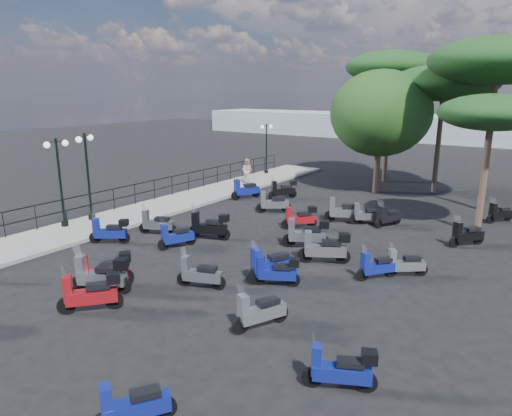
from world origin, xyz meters
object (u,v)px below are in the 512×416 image
Objects in this scene: scooter_14 at (368,214)px; scooter_20 at (343,211)px; scooter_6 at (101,275)px; scooter_10 at (283,190)px; scooter_17 at (325,248)px; scooter_3 at (157,224)px; scooter_1 at (110,231)px; scooter_26 at (499,214)px; scooter_2 at (209,227)px; scooter_21 at (341,369)px; scooter_12 at (200,274)px; scooter_5 at (245,190)px; scooter_23 at (377,267)px; scooter_7 at (105,271)px; scooter_13 at (270,265)px; lamp_post_1 at (88,171)px; scooter_18 at (307,234)px; pine_3 at (492,113)px; scooter_8 at (176,237)px; scooter_15 at (132,407)px; lamp_post_2 at (266,145)px; pine_2 at (392,67)px; scooter_24 at (405,264)px; pedestrian_far at (247,171)px; scooter_16 at (277,272)px; pine_1 at (498,61)px; scooter_4 at (273,203)px; scooter_22 at (259,312)px; pine_0 at (444,83)px; lamp_post_0 at (60,177)px; scooter_9 at (300,218)px; broadleaf_tree at (381,113)px; scooter_25 at (467,235)px; scooter_19 at (388,217)px.

scooter_20 is (-1.07, -0.31, 0.03)m from scooter_14.
scooter_6 is 1.23× the size of scooter_10.
scooter_3 is at bearing 68.41° from scooter_17.
scooter_1 is 17.54m from scooter_26.
scooter_2 is 10.49m from scooter_21.
scooter_3 is 6.04m from scooter_12.
scooter_1 is 9.38m from scooter_5.
scooter_7 is at bearing 75.85° from scooter_23.
lamp_post_1 is at bearing 21.77° from scooter_13.
scooter_18 is 9.00m from pine_3.
scooter_23 is at bearing -77.29° from scooter_6.
scooter_2 is at bearing -46.95° from scooter_7.
scooter_8 is at bearing -137.34° from pine_3.
scooter_5 is at bearing -23.36° from scooter_13.
scooter_15 is 0.81× the size of scooter_20.
lamp_post_2 is 0.60× the size of pine_3.
scooter_10 is 11.14m from pine_2.
scooter_21 is at bearing 148.01° from scooter_24.
lamp_post_2 reaches higher than pedestrian_far.
scooter_23 is (10.14, 2.61, -0.07)m from scooter_1.
scooter_16 is (0.38, -0.23, -0.05)m from scooter_13.
pine_3 reaches higher than scooter_7.
scooter_3 reaches higher than scooter_8.
scooter_15 is at bearing -96.75° from pine_1.
scooter_23 is (7.17, -0.06, -0.12)m from scooter_2.
scooter_1 is at bearing -128.26° from pine_1.
pine_3 reaches higher than scooter_26.
scooter_4 is 0.95× the size of scooter_22.
pine_0 is at bearing -28.35° from scooter_12.
scooter_8 is (-1.03, 4.27, -0.12)m from scooter_6.
lamp_post_0 is at bearing -135.58° from pine_1.
scooter_18 is (1.48, -2.09, 0.07)m from scooter_9.
scooter_1 is at bearing 92.74° from pedestrian_far.
pedestrian_far is 21.13m from scooter_21.
scooter_23 is at bearing -29.82° from lamp_post_2.
pine_2 is at bearing -8.66° from scooter_21.
scooter_21 is 6.12m from scooter_23.
scooter_4 is (6.05, 6.26, -1.95)m from lamp_post_1.
scooter_13 reaches higher than scooter_9.
scooter_3 is at bearing 1.55° from scooter_6.
scooter_12 is (2.23, 1.98, -0.12)m from scooter_6.
broadleaf_tree is at bearing -32.48° from scooter_23.
pine_2 reaches higher than pedestrian_far.
scooter_5 is at bearing -132.87° from broadleaf_tree.
scooter_17 is 1.10× the size of scooter_22.
scooter_26 is at bearing -29.32° from scooter_21.
scooter_8 is 1.08× the size of scooter_16.
scooter_16 is 1.02× the size of scooter_25.
scooter_19 is at bearing -11.26° from scooter_21.
scooter_5 reaches higher than scooter_21.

